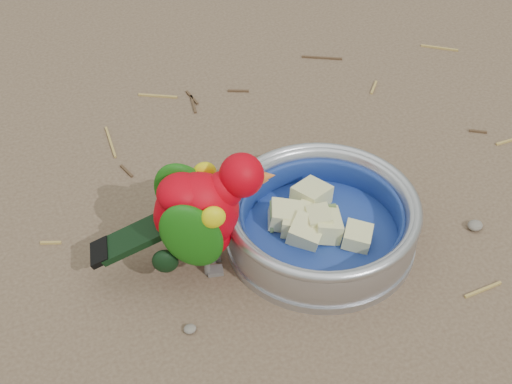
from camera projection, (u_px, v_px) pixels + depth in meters
name	position (u px, v px, depth m)	size (l,w,h in m)	color
ground	(280.00, 309.00, 0.84)	(60.00, 60.00, 0.00)	brown
food_bowl	(320.00, 237.00, 0.91)	(0.22, 0.22, 0.02)	#B2B2BA
bowl_wall	(322.00, 218.00, 0.89)	(0.22, 0.22, 0.04)	#B2B2BA
fruit_wedges	(321.00, 223.00, 0.90)	(0.13, 0.13, 0.03)	beige
lory_parrot	(200.00, 220.00, 0.84)	(0.09, 0.18, 0.15)	#B9000D
ground_debris	(287.00, 281.00, 0.87)	(0.90, 0.80, 0.01)	#AA8C45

